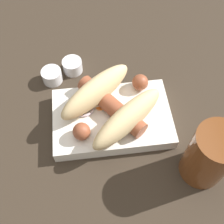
# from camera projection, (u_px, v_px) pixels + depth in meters

# --- Properties ---
(ground_plane) EXTENTS (3.00, 3.00, 0.00)m
(ground_plane) POSITION_uv_depth(u_px,v_px,m) (112.00, 122.00, 0.59)
(ground_plane) COLOR #33281E
(food_tray) EXTENTS (0.24, 0.15, 0.03)m
(food_tray) POSITION_uv_depth(u_px,v_px,m) (112.00, 118.00, 0.58)
(food_tray) COLOR silver
(food_tray) RESTS_ON ground_plane
(bread_roll) EXTENTS (0.22, 0.21, 0.06)m
(bread_roll) POSITION_uv_depth(u_px,v_px,m) (111.00, 104.00, 0.54)
(bread_roll) COLOR #DBBC84
(bread_roll) RESTS_ON food_tray
(sausage) EXTENTS (0.16, 0.15, 0.03)m
(sausage) POSITION_uv_depth(u_px,v_px,m) (112.00, 106.00, 0.55)
(sausage) COLOR brown
(sausage) RESTS_ON food_tray
(pickled_veggies) EXTENTS (0.07, 0.07, 0.01)m
(pickled_veggies) POSITION_uv_depth(u_px,v_px,m) (89.00, 103.00, 0.57)
(pickled_veggies) COLOR orange
(pickled_veggies) RESTS_ON food_tray
(condiment_cup_near) EXTENTS (0.04, 0.04, 0.03)m
(condiment_cup_near) POSITION_uv_depth(u_px,v_px,m) (73.00, 66.00, 0.65)
(condiment_cup_near) COLOR white
(condiment_cup_near) RESTS_ON ground_plane
(condiment_cup_far) EXTENTS (0.04, 0.04, 0.03)m
(condiment_cup_far) POSITION_uv_depth(u_px,v_px,m) (52.00, 76.00, 0.63)
(condiment_cup_far) COLOR white
(condiment_cup_far) RESTS_ON ground_plane
(drink_glass) EXTENTS (0.08, 0.08, 0.13)m
(drink_glass) POSITION_uv_depth(u_px,v_px,m) (209.00, 156.00, 0.48)
(drink_glass) COLOR brown
(drink_glass) RESTS_ON ground_plane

